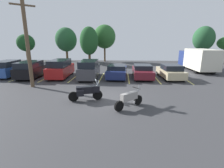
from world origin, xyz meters
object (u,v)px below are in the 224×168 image
car_charcoal (89,69)px  box_truck (198,59)px  motorcycle_second (129,99)px  car_blue (9,68)px  car_maroon (142,71)px  car_black (31,69)px  car_red (61,69)px  motorcycle_touring (87,91)px  utility_pole (27,43)px  car_navy (117,71)px  car_champagne (170,72)px

car_charcoal → box_truck: box_truck is taller
motorcycle_second → car_blue: car_blue is taller
car_maroon → box_truck: size_ratio=0.69×
motorcycle_second → box_truck: bearing=54.3°
car_black → car_red: 3.02m
motorcycle_touring → box_truck: bearing=44.7°
utility_pole → car_charcoal: bearing=40.5°
car_red → car_navy: car_red is taller
car_black → car_champagne: 14.57m
motorcycle_touring → car_navy: bearing=76.4°
motorcycle_second → car_blue: bearing=147.6°
car_blue → car_champagne: size_ratio=1.01×
car_charcoal → box_truck: size_ratio=0.71×
car_black → car_champagne: (14.56, 0.60, -0.19)m
car_maroon → car_charcoal: bearing=-173.4°
motorcycle_touring → car_maroon: 8.47m
car_black → car_maroon: (11.67, 0.72, -0.21)m
car_maroon → car_champagne: 2.89m
motorcycle_second → box_truck: 16.10m
car_charcoal → motorcycle_touring: bearing=-80.5°
motorcycle_touring → motorcycle_second: size_ratio=1.29×
car_charcoal → car_maroon: (5.52, 0.64, -0.26)m
car_maroon → car_blue: bearing=-179.1°
motorcycle_second → car_navy: (-0.97, 8.28, 0.12)m
motorcycle_second → utility_pole: utility_pole is taller
car_red → car_maroon: car_red is taller
motorcycle_second → car_charcoal: size_ratio=0.36×
car_champagne → box_truck: 6.87m
car_red → car_navy: bearing=2.3°
car_blue → car_maroon: 14.45m
car_champagne → car_red: bearing=-179.2°
box_truck → utility_pole: size_ratio=0.95×
car_charcoal → box_truck: (13.20, 5.37, 0.56)m
car_champagne → car_charcoal: bearing=-176.5°
car_champagne → car_black: bearing=-177.6°
car_champagne → motorcycle_touring: bearing=-135.8°
car_black → car_charcoal: car_charcoal is taller
motorcycle_second → car_champagne: bearing=60.8°
motorcycle_touring → motorcycle_second: 2.92m
motorcycle_touring → car_red: (-4.28, 6.95, 0.28)m
car_red → utility_pole: 4.90m
car_charcoal → car_maroon: bearing=6.6°
car_charcoal → car_champagne: size_ratio=1.07×
car_black → car_blue: bearing=169.7°
motorcycle_touring → box_truck: size_ratio=0.33×
car_black → utility_pole: 4.86m
car_blue → car_red: size_ratio=0.95×
car_blue → utility_pole: size_ratio=0.63×
car_maroon → car_champagne: size_ratio=1.06×
car_navy → car_champagne: 5.55m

